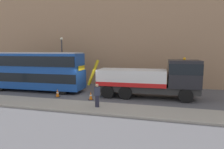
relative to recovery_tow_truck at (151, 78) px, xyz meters
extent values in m
plane|color=#4C4C51|center=(-5.91, -0.35, -1.76)|extent=(120.00, 120.00, 0.00)
cube|color=gray|center=(-5.91, -4.55, -1.68)|extent=(60.00, 2.80, 0.15)
cube|color=#9E7A5B|center=(-5.91, 6.24, 6.24)|extent=(60.00, 1.20, 16.00)
cube|color=#2D2D2D|center=(-0.48, -0.01, -0.90)|extent=(9.06, 2.46, 0.55)
cube|color=black|center=(2.72, 0.08, 0.52)|extent=(2.67, 2.67, 2.30)
cube|color=black|center=(2.72, 0.08, 0.97)|extent=(2.70, 2.70, 0.90)
cube|color=silver|center=(-1.78, -0.05, 0.07)|extent=(6.17, 2.77, 1.40)
cube|color=red|center=(-1.78, -0.05, -0.45)|extent=(6.17, 2.82, 0.36)
cylinder|color=#B79914|center=(-5.49, -0.15, 0.37)|extent=(1.24, 0.31, 2.52)
sphere|color=orange|center=(2.72, 0.08, 1.79)|extent=(0.24, 0.24, 0.24)
cylinder|color=black|center=(2.79, 1.19, -1.18)|extent=(1.17, 0.37, 1.16)
cylinder|color=black|center=(2.85, -1.03, -1.18)|extent=(1.17, 0.37, 1.16)
cylinder|color=black|center=(-2.21, 1.05, -1.18)|extent=(1.17, 0.37, 1.16)
cylinder|color=black|center=(-2.15, -1.17, -1.18)|extent=(1.17, 0.37, 1.16)
cylinder|color=black|center=(-3.81, 1.00, -1.18)|extent=(1.17, 0.37, 1.16)
cylinder|color=black|center=(-3.75, -1.22, -1.18)|extent=(1.17, 0.37, 1.16)
cube|color=#19479E|center=(-12.33, -0.01, -0.47)|extent=(11.07, 2.81, 1.90)
cube|color=#19479E|center=(-12.33, -0.01, 1.33)|extent=(10.84, 2.70, 1.70)
cube|color=black|center=(-12.33, -0.01, -0.22)|extent=(10.96, 2.85, 0.90)
cube|color=black|center=(-12.33, -0.01, 1.43)|extent=(10.74, 2.85, 1.00)
cube|color=#B2B2B2|center=(-12.33, -0.01, 2.24)|extent=(10.62, 2.59, 0.12)
cube|color=yellow|center=(-6.81, 0.14, 0.78)|extent=(0.10, 1.50, 0.44)
cylinder|color=black|center=(-8.46, 1.18, -1.24)|extent=(1.05, 0.33, 1.04)
cylinder|color=black|center=(-8.40, -0.98, -1.24)|extent=(1.05, 0.33, 1.04)
cylinder|color=black|center=(-15.66, 0.97, -1.24)|extent=(1.05, 0.33, 1.04)
cylinder|color=#232333|center=(-3.56, -4.55, -1.18)|extent=(0.40, 0.40, 0.85)
cube|color=#2D3347|center=(-3.56, -4.55, -0.45)|extent=(0.47, 0.41, 0.62)
sphere|color=tan|center=(-3.56, -4.55, -0.02)|extent=(0.24, 0.24, 0.24)
cone|color=orange|center=(-8.34, -1.94, -1.40)|extent=(0.32, 0.32, 0.72)
cylinder|color=white|center=(-8.34, -1.94, -1.36)|extent=(0.21, 0.21, 0.10)
cube|color=black|center=(-8.34, -1.94, -1.74)|extent=(0.36, 0.36, 0.04)
cone|color=orange|center=(-4.99, -2.14, -1.40)|extent=(0.32, 0.32, 0.72)
cylinder|color=white|center=(-4.99, -2.14, -1.36)|extent=(0.21, 0.21, 0.10)
cube|color=black|center=(-4.99, -2.14, -1.74)|extent=(0.36, 0.36, 0.04)
cylinder|color=#38383D|center=(-11.11, 4.04, 0.99)|extent=(0.16, 0.16, 5.50)
sphere|color=#EAE5C6|center=(-11.11, 4.04, 3.89)|extent=(0.36, 0.36, 0.36)
camera|label=1|loc=(1.18, -17.93, 2.50)|focal=31.89mm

